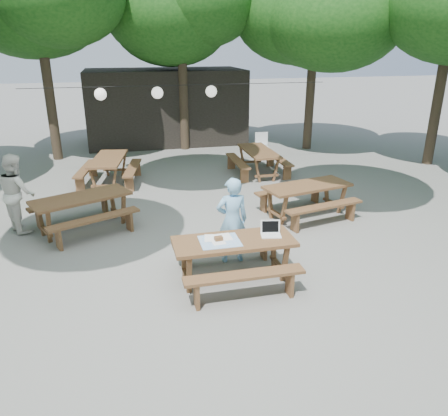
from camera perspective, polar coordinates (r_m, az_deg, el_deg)
name	(u,v)px	position (r m, az deg, el deg)	size (l,w,h in m)	color
ground	(205,259)	(8.18, -2.44, -6.74)	(80.00, 80.00, 0.00)	#61615C
pavilion	(166,106)	(17.88, -7.61, 13.05)	(6.00, 3.00, 2.80)	black
main_picnic_table	(234,260)	(7.34, 1.28, -6.75)	(2.00, 1.58, 0.75)	#52361D
picnic_table_nw	(83,212)	(9.77, -17.95, -0.55)	(2.38, 2.22, 0.75)	#52361D
picnic_table_ne	(306,200)	(10.21, 10.72, 1.06)	(2.19, 1.95, 0.75)	#52361D
picnic_table_far_w	(109,170)	(12.79, -14.74, 4.78)	(1.89, 2.15, 0.75)	#52361D
picnic_table_far_e	(258,162)	(13.32, 4.50, 6.05)	(1.58, 2.00, 0.75)	#52361D
woman	(232,220)	(7.81, 1.07, -1.63)	(0.58, 0.38, 1.60)	#7DB9E4
second_person	(17,193)	(10.12, -25.43, 1.82)	(0.81, 0.63, 1.66)	silver
plastic_chair	(262,152)	(15.11, 5.02, 7.31)	(0.47, 0.47, 0.90)	white
laptop	(271,231)	(7.38, 6.11, -3.05)	(0.37, 0.32, 0.24)	white
tabletop_clutter	(219,240)	(7.13, -0.62, -4.25)	(0.65, 0.57, 0.08)	#3D8AD1
paper_lanterns	(158,93)	(13.24, -8.64, 14.67)	(9.00, 0.34, 0.38)	black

